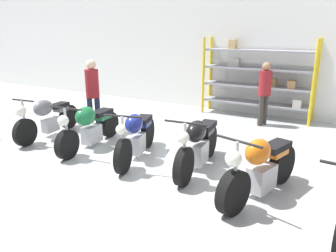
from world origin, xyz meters
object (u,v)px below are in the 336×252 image
at_px(shelving_rack, 257,77).
at_px(motorcycle_green, 89,126).
at_px(motorcycle_orange, 260,168).
at_px(motorcycle_grey, 47,117).
at_px(motorcycle_blue, 136,135).
at_px(person_browsing, 93,90).
at_px(person_near_rack, 265,89).
at_px(motorcycle_black, 198,144).

relative_size(shelving_rack, motorcycle_green, 1.48).
height_order(motorcycle_green, motorcycle_orange, motorcycle_orange).
distance_m(motorcycle_grey, motorcycle_green, 1.33).
xyz_separation_m(motorcycle_grey, motorcycle_orange, (5.05, -0.45, -0.02)).
relative_size(shelving_rack, motorcycle_blue, 1.55).
xyz_separation_m(shelving_rack, motorcycle_orange, (1.32, -4.67, -0.68)).
xyz_separation_m(shelving_rack, motorcycle_grey, (-3.73, -4.22, -0.66)).
height_order(motorcycle_blue, person_browsing, person_browsing).
xyz_separation_m(shelving_rack, motorcycle_blue, (-1.15, -4.31, -0.67)).
bearing_deg(person_browsing, shelving_rack, -82.17).
height_order(shelving_rack, person_near_rack, shelving_rack).
height_order(motorcycle_grey, motorcycle_blue, motorcycle_blue).
height_order(motorcycle_grey, motorcycle_orange, motorcycle_orange).
bearing_deg(motorcycle_grey, motorcycle_orange, 78.01).
xyz_separation_m(shelving_rack, person_browsing, (-3.08, -3.33, -0.11)).
bearing_deg(motorcycle_grey, shelving_rack, 131.65).
height_order(motorcycle_blue, person_near_rack, person_near_rack).
distance_m(motorcycle_grey, motorcycle_orange, 5.07).
distance_m(shelving_rack, motorcycle_grey, 5.67).
xyz_separation_m(motorcycle_grey, motorcycle_blue, (2.58, -0.09, -0.01)).
bearing_deg(shelving_rack, motorcycle_black, -88.74).
bearing_deg(motorcycle_green, motorcycle_grey, -97.84).
xyz_separation_m(motorcycle_green, person_browsing, (-0.69, 0.92, 0.57)).
distance_m(motorcycle_green, person_near_rack, 4.49).
bearing_deg(motorcycle_black, motorcycle_green, -93.97).
bearing_deg(motorcycle_grey, motorcycle_blue, 81.07).
distance_m(motorcycle_black, person_near_rack, 3.47).
relative_size(motorcycle_green, person_near_rack, 1.28).
bearing_deg(motorcycle_blue, motorcycle_grey, -107.08).
bearing_deg(motorcycle_orange, shelving_rack, -148.39).
xyz_separation_m(person_browsing, person_near_rack, (3.48, 2.56, -0.07)).
height_order(shelving_rack, person_browsing, shelving_rack).
bearing_deg(motorcycle_grey, person_near_rack, 122.98).
bearing_deg(motorcycle_green, shelving_rack, 144.04).
bearing_deg(person_near_rack, person_browsing, 57.33).
xyz_separation_m(shelving_rack, person_near_rack, (0.40, -0.77, -0.18)).
height_order(person_browsing, person_near_rack, person_browsing).
height_order(motorcycle_grey, person_near_rack, person_near_rack).
xyz_separation_m(motorcycle_green, motorcycle_orange, (3.71, -0.42, -0.00)).
relative_size(motorcycle_blue, motorcycle_black, 0.99).
relative_size(motorcycle_grey, motorcycle_black, 1.02).
bearing_deg(shelving_rack, motorcycle_grey, -131.50).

